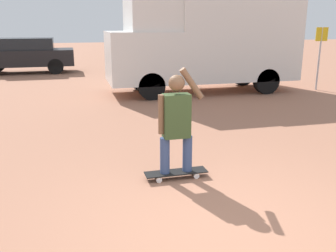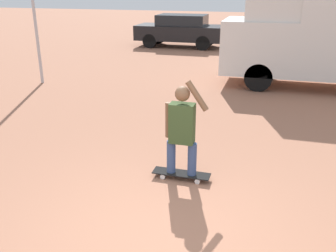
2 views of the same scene
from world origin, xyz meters
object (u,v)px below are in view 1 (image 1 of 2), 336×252
object	(u,v)px
street_sign	(320,50)
parked_car_black	(25,55)
person_skateboarder	(176,119)
skateboard	(176,173)
camper_van	(207,37)

from	to	relation	value
street_sign	parked_car_black	bearing A→B (deg)	144.26
person_skateboarder	skateboard	bearing A→B (deg)	-0.00
camper_van	skateboard	bearing A→B (deg)	-113.69
camper_van	parked_car_black	world-z (taller)	camper_van
parked_car_black	street_sign	distance (m)	12.24
skateboard	parked_car_black	bearing A→B (deg)	104.07
person_skateboarder	camper_van	size ratio (longest dim) A/B	0.25
skateboard	person_skateboarder	size ratio (longest dim) A/B	0.60
skateboard	person_skateboarder	xyz separation A→B (m)	(-0.00, 0.00, 0.82)
skateboard	parked_car_black	distance (m)	13.52
camper_van	street_sign	distance (m)	3.82
parked_car_black	street_sign	world-z (taller)	street_sign
skateboard	street_sign	size ratio (longest dim) A/B	0.45
parked_car_black	camper_van	bearing A→B (deg)	-46.28
street_sign	camper_van	bearing A→B (deg)	169.81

